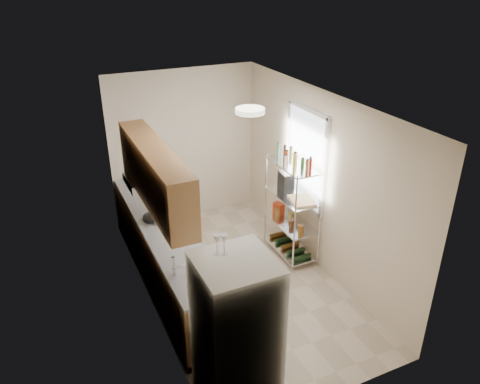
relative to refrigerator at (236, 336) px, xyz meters
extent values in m
cube|color=beige|center=(0.87, 1.81, -0.86)|extent=(2.50, 4.40, 0.01)
cube|color=silver|center=(0.87, 1.81, 1.75)|extent=(2.50, 4.40, 0.01)
cube|color=beige|center=(0.87, 4.01, 0.44)|extent=(2.50, 0.01, 2.60)
cube|color=beige|center=(0.87, -0.40, 0.44)|extent=(2.50, 0.01, 2.60)
cube|color=beige|center=(-0.39, 1.81, 0.44)|extent=(0.01, 4.40, 2.60)
cube|color=beige|center=(2.12, 1.81, 0.44)|extent=(0.01, 4.40, 2.60)
cube|color=#AA7748|center=(-0.05, 2.25, -0.43)|extent=(0.60, 3.48, 0.86)
cube|color=gray|center=(-0.04, 2.25, 0.02)|extent=(0.63, 3.51, 0.04)
cube|color=#B7BABC|center=(-0.07, 1.11, 0.02)|extent=(0.52, 0.44, 0.04)
cube|color=#B7BABC|center=(0.23, 3.61, -0.40)|extent=(0.01, 0.55, 0.72)
cube|color=#AA7748|center=(-0.19, 1.91, 0.95)|extent=(0.33, 2.20, 0.72)
cube|color=#B7BABC|center=(-0.13, 2.71, 0.53)|extent=(0.50, 0.60, 0.12)
cube|color=white|center=(2.09, 2.16, 0.69)|extent=(0.06, 1.00, 1.46)
cube|color=silver|center=(1.87, 2.11, -0.76)|extent=(0.45, 0.90, 0.02)
cube|color=silver|center=(1.87, 2.11, -0.31)|extent=(0.45, 0.90, 0.02)
cube|color=silver|center=(1.87, 2.11, 0.14)|extent=(0.45, 0.90, 0.02)
cube|color=silver|center=(1.87, 2.11, 0.64)|extent=(0.45, 0.90, 0.02)
cylinder|color=silver|center=(1.66, 1.67, -0.08)|extent=(0.02, 0.02, 1.55)
cylinder|color=silver|center=(1.66, 2.55, -0.08)|extent=(0.02, 0.02, 1.55)
cylinder|color=silver|center=(2.09, 1.67, -0.08)|extent=(0.02, 0.02, 1.55)
cylinder|color=silver|center=(2.09, 2.55, -0.08)|extent=(0.02, 0.02, 1.55)
cylinder|color=white|center=(0.87, 1.51, 1.71)|extent=(0.34, 0.34, 0.05)
cube|color=white|center=(0.00, 0.00, 0.00)|extent=(0.71, 0.71, 1.71)
cylinder|color=silver|center=(-0.03, 2.38, 0.14)|extent=(0.23, 0.23, 0.19)
cylinder|color=black|center=(-0.12, 2.49, 0.07)|extent=(0.38, 0.38, 0.05)
cylinder|color=black|center=(0.01, 2.68, 0.06)|extent=(0.22, 0.22, 0.04)
cube|color=tan|center=(1.90, 1.90, 0.17)|extent=(0.39, 0.46, 0.03)
cube|color=black|center=(1.88, 2.33, 0.30)|extent=(0.19, 0.26, 0.29)
cube|color=#B33416|center=(1.84, 2.44, -0.21)|extent=(0.15, 0.18, 0.18)
camera|label=1|loc=(-1.41, -3.12, 3.21)|focal=35.00mm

